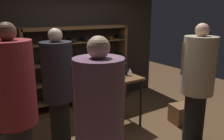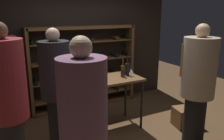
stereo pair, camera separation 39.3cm
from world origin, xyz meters
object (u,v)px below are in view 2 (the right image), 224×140
wine_crate (187,117)px  wine_bottle_amber_reserve (127,69)px  person_bystander_dark_jacket (198,82)px  person_guest_blue_shirt (7,99)px  tasting_table (113,84)px  wine_glass_stemmed_center (131,71)px  wine_rack (85,67)px  person_bystander_red_print (83,118)px  wine_bottle_green_slim (98,68)px  wine_bottle_red_label (123,70)px  display_cabinet (7,82)px  person_guest_khaki (56,84)px

wine_crate → wine_bottle_amber_reserve: size_ratio=1.34×
person_bystander_dark_jacket → person_guest_blue_shirt: 2.67m
tasting_table → wine_glass_stemmed_center: bearing=-10.3°
wine_rack → wine_glass_stemmed_center: wine_rack is taller
tasting_table → person_bystander_red_print: person_bystander_red_print is taller
person_bystander_red_print → wine_glass_stemmed_center: person_bystander_red_print is taller
person_bystander_dark_jacket → tasting_table: bearing=6.1°
person_bystander_red_print → wine_bottle_green_slim: person_bystander_red_print is taller
tasting_table → wine_bottle_red_label: (0.19, -0.01, 0.24)m
display_cabinet → wine_bottle_amber_reserve: size_ratio=4.74×
display_cabinet → wine_bottle_red_label: (1.89, -0.99, 0.22)m
tasting_table → wine_crate: size_ratio=2.00×
tasting_table → wine_rack: bearing=94.3°
wine_rack → display_cabinet: (-1.61, -0.21, -0.05)m
person_bystander_red_print → display_cabinet: person_bystander_red_print is taller
wine_bottle_amber_reserve → display_cabinet: bearing=155.1°
tasting_table → display_cabinet: size_ratio=0.57×
wine_crate → wine_glass_stemmed_center: size_ratio=3.45×
wine_rack → person_bystander_red_print: person_bystander_red_print is taller
wine_bottle_green_slim → display_cabinet: bearing=154.5°
person_bystander_red_print → wine_bottle_red_label: (1.28, 1.37, 0.05)m
wine_rack → person_guest_blue_shirt: bearing=-132.1°
display_cabinet → wine_bottle_amber_reserve: bearing=-24.9°
tasting_table → wine_bottle_amber_reserve: (0.31, 0.04, 0.25)m
person_guest_khaki → wine_bottle_amber_reserve: 1.38m
wine_bottle_green_slim → wine_bottle_amber_reserve: 0.54m
wine_bottle_amber_reserve → person_bystander_red_print: bearing=-134.6°
wine_bottle_amber_reserve → wine_bottle_red_label: bearing=-157.1°
wine_rack → person_bystander_red_print: bearing=-111.3°
wine_bottle_amber_reserve → wine_bottle_green_slim: bearing=156.6°
person_bystander_dark_jacket → wine_glass_stemmed_center: size_ratio=13.95×
display_cabinet → tasting_table: bearing=-29.9°
wine_bottle_green_slim → wine_glass_stemmed_center: (0.52, -0.32, -0.04)m
wine_rack → person_guest_khaki: 1.63m
wine_crate → wine_bottle_red_label: bearing=150.4°
display_cabinet → wine_glass_stemmed_center: 2.30m
person_guest_khaki → wine_glass_stemmed_center: bearing=1.0°
person_guest_blue_shirt → wine_bottle_green_slim: person_guest_blue_shirt is taller
person_bystander_dark_jacket → display_cabinet: bearing=19.4°
wine_crate → display_cabinet: (-2.95, 1.59, 0.67)m
wine_rack → wine_bottle_amber_reserve: 1.23m
wine_bottle_red_label → wine_rack: bearing=103.0°
wine_bottle_red_label → person_guest_khaki: bearing=-175.3°
wine_rack → wine_crate: 2.35m
person_bystander_dark_jacket → wine_crate: bearing=-68.2°
wine_rack → person_guest_khaki: (-0.97, -1.30, 0.13)m
wine_glass_stemmed_center → wine_bottle_green_slim: bearing=148.7°
wine_bottle_red_label → wine_glass_stemmed_center: (0.15, -0.05, -0.02)m
wine_bottle_green_slim → person_guest_khaki: bearing=-157.1°
display_cabinet → wine_bottle_amber_reserve: display_cabinet is taller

